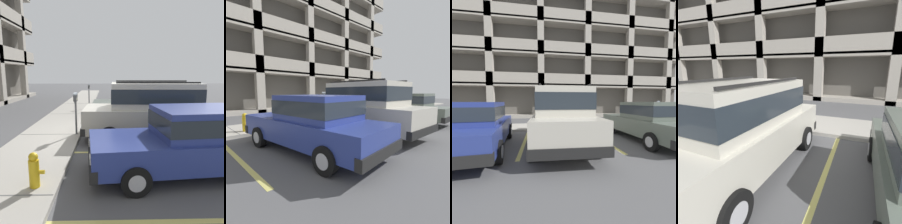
{
  "view_description": "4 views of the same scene",
  "coord_description": "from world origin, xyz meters",
  "views": [
    {
      "loc": [
        -7.67,
        -0.76,
        2.31
      ],
      "look_at": [
        -0.24,
        -0.94,
        0.97
      ],
      "focal_mm": 35.0,
      "sensor_mm": 36.0,
      "label": 1
    },
    {
      "loc": [
        -5.71,
        -6.54,
        1.64
      ],
      "look_at": [
        -0.21,
        -0.86,
        0.71
      ],
      "focal_mm": 28.0,
      "sensor_mm": 36.0,
      "label": 2
    },
    {
      "loc": [
        -0.95,
        -7.73,
        1.55
      ],
      "look_at": [
        0.21,
        -0.61,
        1.06
      ],
      "focal_mm": 24.0,
      "sensor_mm": 36.0,
      "label": 3
    },
    {
      "loc": [
        2.13,
        -5.37,
        2.26
      ],
      "look_at": [
        0.12,
        -0.52,
        0.94
      ],
      "focal_mm": 28.0,
      "sensor_mm": 36.0,
      "label": 4
    }
  ],
  "objects": [
    {
      "name": "ground_plane",
      "position": [
        0.0,
        0.0,
        -0.05
      ],
      "size": [
        80.0,
        80.0,
        0.1
      ],
      "color": "#565659"
    },
    {
      "name": "sidewalk",
      "position": [
        0.0,
        1.3,
        0.06
      ],
      "size": [
        40.0,
        2.2,
        0.12
      ],
      "color": "#ADA89E",
      "rests_on": "ground_plane"
    },
    {
      "name": "parking_stall_lines",
      "position": [
        1.54,
        -1.4,
        0.0
      ],
      "size": [
        12.43,
        4.8,
        0.01
      ],
      "color": "#DBD16B",
      "rests_on": "ground_plane"
    },
    {
      "name": "silver_suv",
      "position": [
        -0.2,
        -2.36,
        1.09
      ],
      "size": [
        2.15,
        4.85,
        2.03
      ],
      "rotation": [
        0.0,
        0.0,
        -0.04
      ],
      "color": "beige",
      "rests_on": "ground_plane"
    },
    {
      "name": "parking_meter_near",
      "position": [
        0.04,
        0.35,
        1.24
      ],
      "size": [
        0.35,
        0.12,
        1.5
      ],
      "color": "#595B60",
      "rests_on": "sidewalk"
    },
    {
      "name": "fire_hydrant",
      "position": [
        -3.69,
        0.65,
        0.46
      ],
      "size": [
        0.3,
        0.3,
        0.7
      ],
      "color": "gold",
      "rests_on": "sidewalk"
    }
  ]
}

